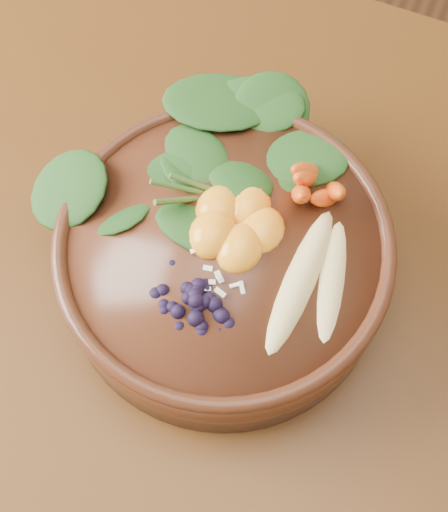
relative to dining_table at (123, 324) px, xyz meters
The scene contains 9 objects.
ground 0.66m from the dining_table, ahead, with size 4.00×4.00×0.00m, color #381E0F.
dining_table is the anchor object (origin of this frame).
stoneware_bowl 0.17m from the dining_table, 30.02° to the left, with size 0.29×0.29×0.08m, color #482212.
kale_heap 0.23m from the dining_table, 65.67° to the left, with size 0.19×0.17×0.04m, color #224E1B, non-canonical shape.
carrot_cluster 0.29m from the dining_table, 40.03° to the left, with size 0.06×0.06×0.08m, color #F7561C, non-canonical shape.
banana_halves 0.26m from the dining_table, 16.00° to the left, with size 0.07×0.16×0.03m.
mandarin_cluster 0.22m from the dining_table, 36.55° to the left, with size 0.09×0.09×0.03m, color orange, non-canonical shape.
blueberry_pile 0.21m from the dining_table, ahead, with size 0.14×0.10×0.04m, color black, non-canonical shape.
coconut_flakes 0.20m from the dining_table, 19.80° to the left, with size 0.09×0.07×0.01m, color white, non-canonical shape.
Camera 1 is at (0.20, -0.20, 1.37)m, focal length 50.00 mm.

